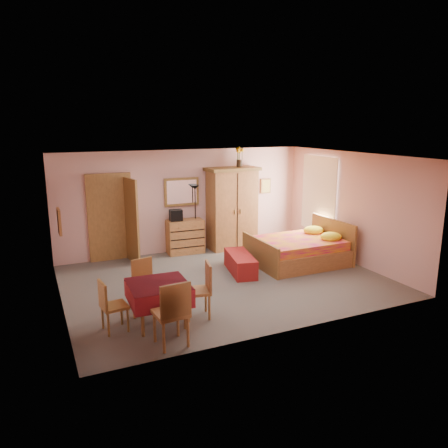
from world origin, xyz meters
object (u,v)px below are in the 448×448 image
stereo (176,215)px  dining_table (159,304)px  floor_lamp (195,218)px  wardrobe (232,208)px  chest_of_drawers (185,237)px  chair_north (147,285)px  sunflower_vase (239,157)px  bed (298,243)px  chair_south (171,312)px  bench (240,263)px  chair_east (197,290)px  chair_west (114,306)px  wall_mirror (182,192)px

stereo → dining_table: bearing=-112.6°
stereo → floor_lamp: bearing=7.7°
stereo → wardrobe: bearing=-2.0°
chest_of_drawers → chair_north: bearing=-118.2°
stereo → sunflower_vase: 2.23m
bed → chair_north: bearing=-164.2°
floor_lamp → chair_south: 4.94m
bed → bench: size_ratio=1.70×
sunflower_vase → stereo: bearing=179.1°
dining_table → chair_east: (0.67, -0.01, 0.13)m
bench → chair_east: (-1.68, -1.73, 0.27)m
chair_east → chair_west: bearing=99.7°
chair_north → sunflower_vase: bearing=-151.2°
chest_of_drawers → wall_mirror: size_ratio=1.01×
sunflower_vase → dining_table: sunflower_vase is taller
sunflower_vase → chair_north: size_ratio=0.58×
bench → chest_of_drawers: bearing=107.7°
wardrobe → chair_west: wardrobe is taller
floor_lamp → sunflower_vase: (1.19, -0.10, 1.54)m
sunflower_vase → chair_east: sunflower_vase is taller
chest_of_drawers → dining_table: bearing=-113.1°
wall_mirror → chair_east: bearing=-103.6°
wardrobe → chair_north: bearing=-138.8°
stereo → chair_south: stereo is taller
sunflower_vase → dining_table: bearing=-132.0°
bench → chair_south: bearing=-134.0°
chest_of_drawers → wardrobe: bearing=0.4°
stereo → bench: 2.24m
sunflower_vase → bench: (-0.89, -1.89, -2.19)m
chair_north → chair_south: bearing=76.1°
wall_mirror → bench: size_ratio=0.72×
sunflower_vase → chair_north: bearing=-138.1°
floor_lamp → bed: floor_lamp is taller
bed → chair_north: size_ratio=2.38×
wall_mirror → chair_north: size_ratio=1.01×
floor_lamp → chair_east: size_ratio=1.81×
floor_lamp → chair_east: (-1.38, -3.72, -0.38)m
wall_mirror → chair_west: size_ratio=1.06×
stereo → bench: bearing=-66.2°
chest_of_drawers → bed: 2.84m
chair_west → bed: bearing=103.5°
bench → wardrobe: bearing=69.9°
wall_mirror → bed: (2.13, -2.09, -1.06)m
wall_mirror → chair_north: bearing=-117.1°
bench → bed: bearing=1.2°
floor_lamp → wardrobe: size_ratio=0.80×
sunflower_vase → bed: bearing=-71.4°
stereo → bed: bearing=-38.6°
sunflower_vase → bed: sunflower_vase is taller
chest_of_drawers → chair_west: (-2.46, -3.58, -0.00)m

